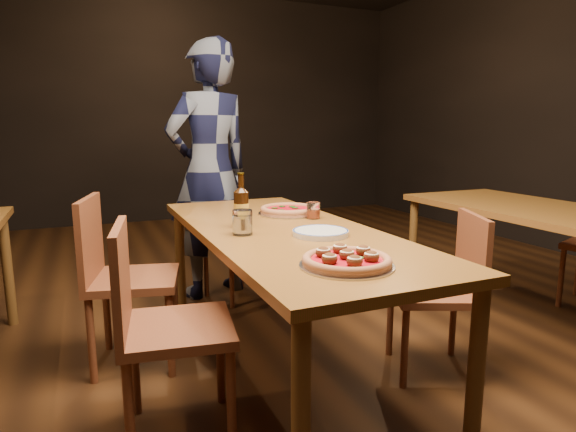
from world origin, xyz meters
name	(u,v)px	position (x,y,z in m)	size (l,w,h in m)	color
ground	(284,371)	(0.00, 0.00, 0.00)	(9.00, 9.00, 0.00)	black
table_main	(284,243)	(0.00, 0.00, 0.68)	(0.80, 2.00, 0.75)	brown
table_right	(562,223)	(1.70, -0.20, 0.68)	(0.80, 2.00, 0.75)	brown
chair_main_nw	(178,327)	(-0.58, -0.30, 0.46)	(0.43, 0.43, 0.92)	#622D19
chair_main_sw	(134,278)	(-0.68, 0.40, 0.47)	(0.44, 0.44, 0.93)	#622D19
chair_main_e	(433,291)	(0.69, -0.29, 0.43)	(0.40, 0.40, 0.86)	#622D19
chair_end	(237,243)	(0.11, 1.16, 0.41)	(0.38, 0.38, 0.81)	#622D19
pizza_meatball	(347,260)	(-0.05, -0.69, 0.77)	(0.34, 0.34, 0.06)	#B7B7BF
pizza_margherita	(288,210)	(0.18, 0.36, 0.77)	(0.34, 0.34, 0.05)	#B7B7BF
plate_stack	(321,233)	(0.09, -0.21, 0.76)	(0.26, 0.26, 0.02)	white
beer_bottle	(241,208)	(-0.18, 0.11, 0.84)	(0.07, 0.07, 0.26)	black
water_glass	(242,222)	(-0.23, -0.05, 0.81)	(0.09, 0.09, 0.11)	white
amber_glass	(313,210)	(0.25, 0.18, 0.79)	(0.07, 0.07, 0.09)	#AB3913
diner	(210,171)	(-0.03, 1.32, 0.93)	(0.68, 0.44, 1.85)	black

